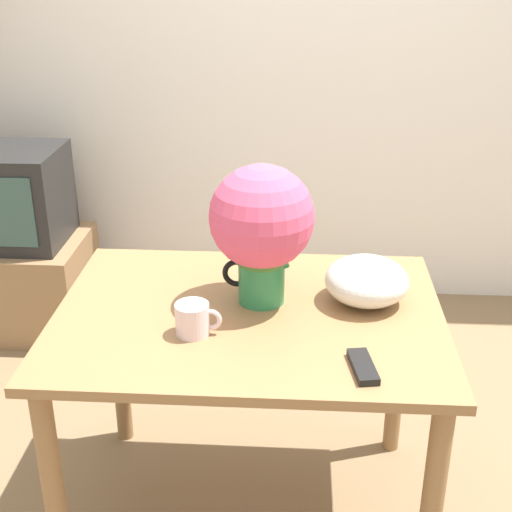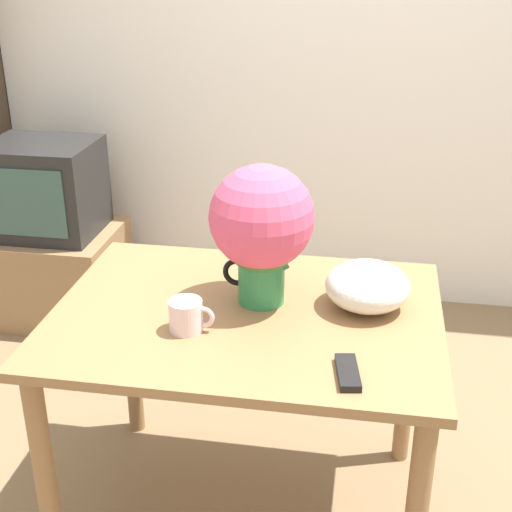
{
  "view_description": "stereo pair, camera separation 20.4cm",
  "coord_description": "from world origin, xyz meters",
  "px_view_note": "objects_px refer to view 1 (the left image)",
  "views": [
    {
      "loc": [
        -0.01,
        -1.93,
        1.8
      ],
      "look_at": [
        -0.13,
        -0.01,
        0.93
      ],
      "focal_mm": 50.0,
      "sensor_mm": 36.0,
      "label": 1
    },
    {
      "loc": [
        0.2,
        -1.91,
        1.8
      ],
      "look_at": [
        -0.13,
        -0.01,
        0.93
      ],
      "focal_mm": 50.0,
      "sensor_mm": 36.0,
      "label": 2
    }
  ],
  "objects_px": {
    "white_bowl": "(367,281)",
    "tv_set": "(9,196)",
    "flower_vase": "(262,226)",
    "coffee_mug": "(193,319)"
  },
  "relations": [
    {
      "from": "flower_vase",
      "to": "tv_set",
      "type": "relative_size",
      "value": 0.85
    },
    {
      "from": "coffee_mug",
      "to": "flower_vase",
      "type": "bearing_deg",
      "value": 49.74
    },
    {
      "from": "flower_vase",
      "to": "tv_set",
      "type": "bearing_deg",
      "value": 137.34
    },
    {
      "from": "white_bowl",
      "to": "tv_set",
      "type": "bearing_deg",
      "value": 144.05
    },
    {
      "from": "flower_vase",
      "to": "white_bowl",
      "type": "relative_size",
      "value": 1.69
    },
    {
      "from": "coffee_mug",
      "to": "tv_set",
      "type": "xyz_separation_m",
      "value": [
        -1.07,
        1.36,
        -0.14
      ]
    },
    {
      "from": "white_bowl",
      "to": "flower_vase",
      "type": "bearing_deg",
      "value": -177.13
    },
    {
      "from": "flower_vase",
      "to": "tv_set",
      "type": "distance_m",
      "value": 1.74
    },
    {
      "from": "flower_vase",
      "to": "white_bowl",
      "type": "distance_m",
      "value": 0.36
    },
    {
      "from": "flower_vase",
      "to": "white_bowl",
      "type": "bearing_deg",
      "value": 2.87
    }
  ]
}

